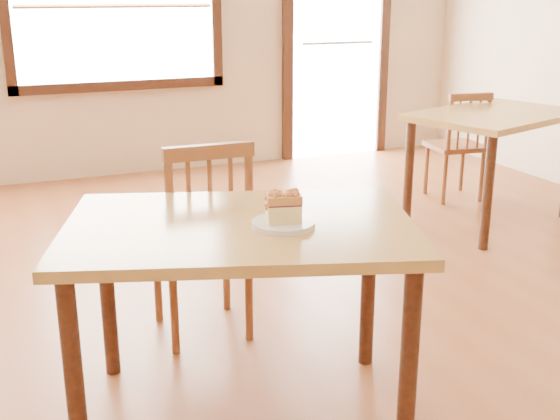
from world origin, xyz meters
name	(u,v)px	position (x,y,z in m)	size (l,w,h in m)	color
entry_door	(337,27)	(2.30, 3.98, 1.20)	(1.08, 0.06, 2.29)	white
cafe_table_main	(240,249)	(0.02, 0.24, 0.65)	(1.39, 1.13, 0.75)	#A87E41
cafe_chair_main	(202,238)	(0.07, 0.90, 0.47)	(0.43, 0.43, 0.93)	brown
cafe_table_second	(494,129)	(2.33, 1.74, 0.64)	(1.29, 1.05, 0.75)	#A87E41
cafe_chair_second	(458,145)	(2.46, 2.27, 0.42)	(0.42, 0.42, 0.83)	brown
plate	(283,224)	(0.14, 0.15, 0.76)	(0.22, 0.22, 0.02)	white
cake_slice	(283,205)	(0.14, 0.14, 0.82)	(0.13, 0.11, 0.11)	#FEDF8F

